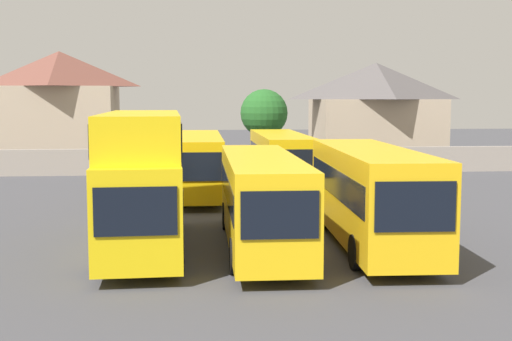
{
  "coord_description": "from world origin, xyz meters",
  "views": [
    {
      "loc": [
        -2.45,
        -23.29,
        5.29
      ],
      "look_at": [
        0.0,
        3.0,
        2.43
      ],
      "focal_mm": 47.22,
      "sensor_mm": 36.0,
      "label": 1
    }
  ],
  "objects_px": {
    "tree_left_of_lot": "(264,114)",
    "bus_1": "(143,173)",
    "bus_2": "(261,196)",
    "bus_4": "(197,161)",
    "bus_5": "(281,159)",
    "bus_3": "(370,190)",
    "house_terrace_centre": "(375,111)",
    "house_terrace_left": "(61,107)"
  },
  "relations": [
    {
      "from": "tree_left_of_lot",
      "to": "bus_1",
      "type": "bearing_deg",
      "value": -105.08
    },
    {
      "from": "house_terrace_centre",
      "to": "bus_5",
      "type": "bearing_deg",
      "value": -120.04
    },
    {
      "from": "bus_3",
      "to": "bus_4",
      "type": "relative_size",
      "value": 0.95
    },
    {
      "from": "bus_3",
      "to": "house_terrace_centre",
      "type": "bearing_deg",
      "value": 166.44
    },
    {
      "from": "bus_5",
      "to": "tree_left_of_lot",
      "type": "distance_m",
      "value": 12.4
    },
    {
      "from": "bus_3",
      "to": "bus_4",
      "type": "height_order",
      "value": "bus_3"
    },
    {
      "from": "bus_1",
      "to": "bus_4",
      "type": "distance_m",
      "value": 13.08
    },
    {
      "from": "tree_left_of_lot",
      "to": "bus_5",
      "type": "bearing_deg",
      "value": -91.67
    },
    {
      "from": "bus_1",
      "to": "bus_4",
      "type": "bearing_deg",
      "value": 169.38
    },
    {
      "from": "tree_left_of_lot",
      "to": "bus_3",
      "type": "bearing_deg",
      "value": -87.6
    },
    {
      "from": "house_terrace_centre",
      "to": "tree_left_of_lot",
      "type": "height_order",
      "value": "house_terrace_centre"
    },
    {
      "from": "bus_3",
      "to": "tree_left_of_lot",
      "type": "bearing_deg",
      "value": -175.56
    },
    {
      "from": "house_terrace_left",
      "to": "house_terrace_centre",
      "type": "xyz_separation_m",
      "value": [
        25.56,
        -0.41,
        -0.4
      ]
    },
    {
      "from": "bus_1",
      "to": "house_terrace_centre",
      "type": "bearing_deg",
      "value": 149.77
    },
    {
      "from": "bus_3",
      "to": "house_terrace_left",
      "type": "relative_size",
      "value": 1.22
    },
    {
      "from": "house_terrace_left",
      "to": "house_terrace_centre",
      "type": "relative_size",
      "value": 0.88
    },
    {
      "from": "bus_4",
      "to": "tree_left_of_lot",
      "type": "xyz_separation_m",
      "value": [
        4.99,
        12.89,
        2.24
      ]
    },
    {
      "from": "bus_3",
      "to": "house_terrace_centre",
      "type": "relative_size",
      "value": 1.07
    },
    {
      "from": "bus_4",
      "to": "house_terrace_left",
      "type": "bearing_deg",
      "value": -149.74
    },
    {
      "from": "bus_3",
      "to": "bus_5",
      "type": "bearing_deg",
      "value": -171.95
    },
    {
      "from": "bus_2",
      "to": "tree_left_of_lot",
      "type": "relative_size",
      "value": 1.89
    },
    {
      "from": "bus_1",
      "to": "bus_4",
      "type": "xyz_separation_m",
      "value": [
        1.97,
        12.91,
        -0.81
      ]
    },
    {
      "from": "bus_1",
      "to": "house_terrace_left",
      "type": "bearing_deg",
      "value": -166.46
    },
    {
      "from": "bus_2",
      "to": "bus_3",
      "type": "distance_m",
      "value": 3.92
    },
    {
      "from": "house_terrace_left",
      "to": "bus_2",
      "type": "bearing_deg",
      "value": -67.94
    },
    {
      "from": "bus_1",
      "to": "bus_3",
      "type": "distance_m",
      "value": 8.07
    },
    {
      "from": "house_terrace_left",
      "to": "bus_1",
      "type": "bearing_deg",
      "value": -74.5
    },
    {
      "from": "bus_3",
      "to": "bus_5",
      "type": "xyz_separation_m",
      "value": [
        -1.44,
        13.71,
        -0.1
      ]
    },
    {
      "from": "bus_1",
      "to": "bus_2",
      "type": "xyz_separation_m",
      "value": [
        4.12,
        -0.19,
        -0.82
      ]
    },
    {
      "from": "house_terrace_centre",
      "to": "bus_3",
      "type": "bearing_deg",
      "value": -105.6
    },
    {
      "from": "house_terrace_centre",
      "to": "tree_left_of_lot",
      "type": "xyz_separation_m",
      "value": [
        -9.83,
        -5.42,
        -0.05
      ]
    },
    {
      "from": "house_terrace_left",
      "to": "bus_4",
      "type": "bearing_deg",
      "value": -60.16
    },
    {
      "from": "bus_2",
      "to": "house_terrace_left",
      "type": "xyz_separation_m",
      "value": [
        -12.9,
        31.82,
        2.7
      ]
    },
    {
      "from": "bus_4",
      "to": "house_terrace_left",
      "type": "relative_size",
      "value": 1.29
    },
    {
      "from": "bus_1",
      "to": "bus_5",
      "type": "bearing_deg",
      "value": 152.16
    },
    {
      "from": "bus_1",
      "to": "house_terrace_centre",
      "type": "height_order",
      "value": "house_terrace_centre"
    },
    {
      "from": "bus_2",
      "to": "bus_3",
      "type": "height_order",
      "value": "bus_3"
    },
    {
      "from": "bus_3",
      "to": "bus_1",
      "type": "bearing_deg",
      "value": -88.69
    },
    {
      "from": "bus_2",
      "to": "bus_4",
      "type": "relative_size",
      "value": 0.96
    },
    {
      "from": "house_terrace_left",
      "to": "house_terrace_centre",
      "type": "distance_m",
      "value": 25.56
    },
    {
      "from": "bus_5",
      "to": "house_terrace_left",
      "type": "bearing_deg",
      "value": -139.49
    },
    {
      "from": "bus_1",
      "to": "bus_3",
      "type": "height_order",
      "value": "bus_1"
    }
  ]
}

